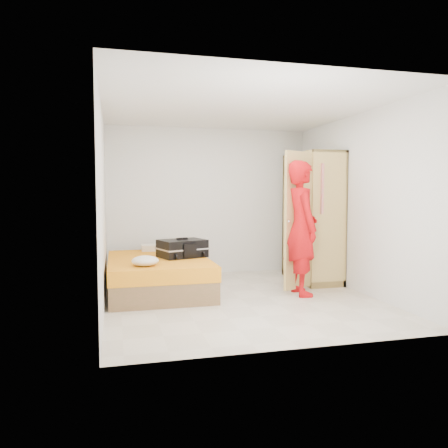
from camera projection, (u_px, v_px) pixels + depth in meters
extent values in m
plane|color=beige|center=(240.00, 299.00, 6.00)|extent=(4.00, 4.00, 0.00)
plane|color=white|center=(241.00, 107.00, 5.82)|extent=(4.00, 4.00, 0.00)
cube|color=white|center=(209.00, 201.00, 7.85)|extent=(3.60, 0.02, 2.60)
cube|color=white|center=(302.00, 210.00, 3.98)|extent=(3.60, 0.02, 2.60)
cube|color=white|center=(103.00, 205.00, 5.47)|extent=(0.02, 4.00, 2.60)
cube|color=white|center=(359.00, 203.00, 6.35)|extent=(0.02, 4.00, 2.60)
cube|color=brown|center=(158.00, 282.00, 6.42)|extent=(1.40, 2.00, 0.30)
cube|color=orange|center=(158.00, 265.00, 6.40)|extent=(1.42, 2.02, 0.20)
cube|color=#DEC56C|center=(328.00, 217.00, 7.23)|extent=(0.04, 1.20, 2.10)
cube|color=#DEC56C|center=(329.00, 220.00, 6.60)|extent=(0.58, 0.04, 2.10)
cube|color=#DEC56C|center=(298.00, 216.00, 7.73)|extent=(0.58, 0.04, 2.10)
cube|color=#DEC56C|center=(313.00, 154.00, 7.09)|extent=(0.58, 1.20, 0.04)
cube|color=#A58B46|center=(312.00, 278.00, 7.24)|extent=(0.58, 1.20, 0.10)
cube|color=#DEC56C|center=(290.00, 217.00, 7.39)|extent=(0.04, 0.59, 2.00)
cube|color=#DEC56C|center=(299.00, 221.00, 6.36)|extent=(0.54, 0.30, 2.00)
cylinder|color=#B2B2B7|center=(313.00, 164.00, 7.10)|extent=(0.02, 1.10, 0.02)
imported|color=red|center=(301.00, 228.00, 6.20)|extent=(0.48, 0.71, 1.91)
cube|color=black|center=(182.00, 248.00, 6.48)|extent=(0.76, 0.65, 0.26)
cube|color=black|center=(182.00, 239.00, 6.47)|extent=(0.17, 0.10, 0.03)
ellipsoid|color=white|center=(145.00, 261.00, 5.70)|extent=(0.35, 0.35, 0.13)
cube|color=white|center=(158.00, 247.00, 7.23)|extent=(0.55, 0.29, 0.10)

